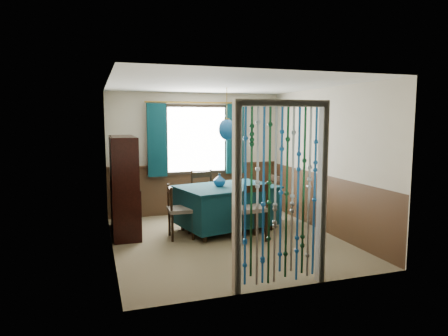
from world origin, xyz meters
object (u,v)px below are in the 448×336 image
object	(u,v)px
chair_left	(179,210)
vase_sideboard	(125,177)
dining_table	(227,205)
sideboard	(124,200)
pendant_lamp	(227,129)
bowl_shelf	(128,167)
chair_near	(251,209)
chair_far	(205,195)
chair_right	(268,197)
vase_table	(219,181)

from	to	relation	value
chair_left	vase_sideboard	world-z (taller)	vase_sideboard
dining_table	chair_left	bearing A→B (deg)	179.00
sideboard	vase_sideboard	distance (m)	0.48
chair_left	pendant_lamp	xyz separation A→B (m)	(0.90, 0.19, 1.31)
pendant_lamp	bowl_shelf	distance (m)	1.79
sideboard	bowl_shelf	xyz separation A→B (m)	(0.06, -0.23, 0.59)
pendant_lamp	dining_table	bearing A→B (deg)	180.00
chair_near	chair_far	size ratio (longest dim) A/B	1.00
dining_table	chair_near	bearing A→B (deg)	-89.25
sideboard	bowl_shelf	size ratio (longest dim) A/B	7.73
dining_table	vase_sideboard	distance (m)	1.88
dining_table	vase_sideboard	size ratio (longest dim) A/B	9.35
chair_left	chair_far	bearing A→B (deg)	145.43
dining_table	bowl_shelf	xyz separation A→B (m)	(-1.68, 0.14, 0.71)
chair_left	bowl_shelf	bearing A→B (deg)	-110.35
chair_far	chair_left	xyz separation A→B (m)	(-0.70, -0.92, -0.05)
chair_right	bowl_shelf	xyz separation A→B (m)	(-2.59, -0.13, 0.68)
dining_table	chair_left	xyz separation A→B (m)	(-0.90, -0.19, 0.01)
pendant_lamp	bowl_shelf	bearing A→B (deg)	175.23
sideboard	chair_far	bearing A→B (deg)	13.58
dining_table	pendant_lamp	bearing A→B (deg)	-13.24
chair_far	vase_table	world-z (taller)	vase_table
dining_table	chair_far	distance (m)	0.75
dining_table	vase_table	bearing A→B (deg)	158.95
chair_far	vase_table	size ratio (longest dim) A/B	4.87
chair_near	chair_right	size ratio (longest dim) A/B	1.05
dining_table	pendant_lamp	size ratio (longest dim) A/B	2.09
sideboard	dining_table	bearing A→B (deg)	-11.38
chair_left	chair_right	xyz separation A→B (m)	(1.81, 0.46, 0.02)
vase_sideboard	dining_table	bearing A→B (deg)	-22.51
bowl_shelf	chair_left	bearing A→B (deg)	-23.18
chair_left	bowl_shelf	size ratio (longest dim) A/B	4.10
dining_table	chair_right	size ratio (longest dim) A/B	2.02
dining_table	pendant_lamp	world-z (taller)	pendant_lamp
dining_table	bowl_shelf	world-z (taller)	bowl_shelf
chair_near	sideboard	xyz separation A→B (m)	(-1.91, 1.08, 0.07)
chair_right	chair_near	bearing A→B (deg)	134.67
dining_table	sideboard	xyz separation A→B (m)	(-1.74, 0.37, 0.13)
chair_far	bowl_shelf	xyz separation A→B (m)	(-1.49, -0.59, 0.66)
pendant_lamp	vase_table	xyz separation A→B (m)	(-0.13, 0.02, -0.89)
dining_table	chair_right	world-z (taller)	chair_right
chair_far	vase_sideboard	xyz separation A→B (m)	(-1.49, -0.03, 0.42)
dining_table	vase_sideboard	world-z (taller)	vase_sideboard
chair_far	chair_right	bearing A→B (deg)	147.96
vase_table	sideboard	bearing A→B (deg)	167.54
bowl_shelf	vase_sideboard	size ratio (longest dim) A/B	1.08
chair_near	chair_right	distance (m)	1.22
chair_near	vase_sideboard	distance (m)	2.36
chair_left	chair_right	distance (m)	1.87
chair_far	chair_right	size ratio (longest dim) A/B	1.06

